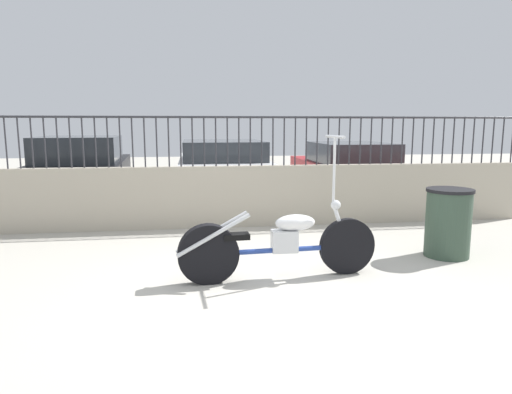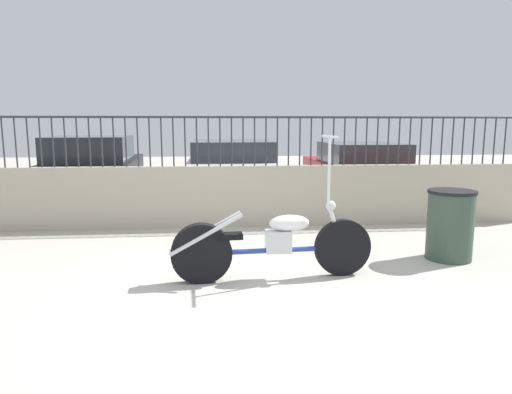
{
  "view_description": "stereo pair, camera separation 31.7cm",
  "coord_description": "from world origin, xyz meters",
  "px_view_note": "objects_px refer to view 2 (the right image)",
  "views": [
    {
      "loc": [
        -0.76,
        -4.33,
        1.68
      ],
      "look_at": [
        0.09,
        1.75,
        0.7
      ],
      "focal_mm": 32.0,
      "sensor_mm": 36.0,
      "label": 1
    },
    {
      "loc": [
        -0.44,
        -4.37,
        1.68
      ],
      "look_at": [
        0.09,
        1.75,
        0.7
      ],
      "focal_mm": 32.0,
      "sensor_mm": 36.0,
      "label": 2
    }
  ],
  "objects_px": {
    "car_red": "(359,169)",
    "car_white": "(232,169)",
    "motorcycle_blue": "(263,245)",
    "trash_bin": "(450,225)",
    "car_black": "(93,170)"
  },
  "relations": [
    {
      "from": "car_red",
      "to": "car_white",
      "type": "bearing_deg",
      "value": 92.69
    },
    {
      "from": "motorcycle_blue",
      "to": "trash_bin",
      "type": "xyz_separation_m",
      "value": [
        2.41,
        0.55,
        0.05
      ]
    },
    {
      "from": "car_black",
      "to": "car_red",
      "type": "distance_m",
      "value": 5.91
    },
    {
      "from": "trash_bin",
      "to": "car_white",
      "type": "distance_m",
      "value": 5.47
    },
    {
      "from": "car_black",
      "to": "car_red",
      "type": "relative_size",
      "value": 0.97
    },
    {
      "from": "trash_bin",
      "to": "car_black",
      "type": "distance_m",
      "value": 7.17
    },
    {
      "from": "car_white",
      "to": "trash_bin",
      "type": "bearing_deg",
      "value": -152.28
    },
    {
      "from": "trash_bin",
      "to": "car_red",
      "type": "distance_m",
      "value": 4.98
    },
    {
      "from": "trash_bin",
      "to": "car_white",
      "type": "height_order",
      "value": "car_white"
    },
    {
      "from": "motorcycle_blue",
      "to": "car_black",
      "type": "height_order",
      "value": "motorcycle_blue"
    },
    {
      "from": "trash_bin",
      "to": "car_white",
      "type": "relative_size",
      "value": 0.19
    },
    {
      "from": "car_red",
      "to": "trash_bin",
      "type": "bearing_deg",
      "value": 175.71
    },
    {
      "from": "motorcycle_blue",
      "to": "car_white",
      "type": "bearing_deg",
      "value": 87.72
    },
    {
      "from": "car_white",
      "to": "car_red",
      "type": "bearing_deg",
      "value": -87.67
    },
    {
      "from": "car_black",
      "to": "motorcycle_blue",
      "type": "bearing_deg",
      "value": -152.85
    }
  ]
}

